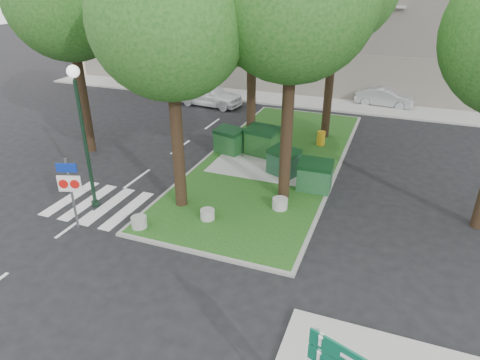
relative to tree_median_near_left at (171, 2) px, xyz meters
The scene contains 19 objects.
ground 7.88m from the tree_median_near_left, 61.12° to the right, with size 120.00×120.00×0.00m, color black.
median_island 9.27m from the tree_median_near_left, 70.64° to the left, with size 6.00×16.00×0.12m, color #184112.
median_kerb 9.28m from the tree_median_near_left, 70.64° to the left, with size 6.30×16.30×0.10m, color gray.
building_sidewalk 17.57m from the tree_median_near_left, 84.94° to the left, with size 42.00×3.00×0.12m, color #999993.
zebra_crossing 7.75m from the tree_median_near_left, 155.64° to the right, with size 5.00×3.00×0.01m, color silver.
tree_median_near_left is the anchor object (origin of this frame).
tree_median_mid 6.53m from the tree_median_near_left, 85.60° to the left, with size 4.80×4.80×9.99m.
dumpster_a 8.56m from the tree_median_near_left, 93.89° to the left, with size 1.55×1.26×1.25m.
dumpster_b 8.79m from the tree_median_near_left, 77.98° to the left, with size 1.70×1.33×1.42m.
dumpster_c 8.20m from the tree_median_near_left, 54.31° to the left, with size 1.57×1.37×1.22m.
dumpster_d 8.47m from the tree_median_near_left, 34.01° to the left, with size 1.39×1.00×1.27m.
bollard_left 7.33m from the tree_median_near_left, 108.49° to the right, with size 0.55×0.55×0.39m, color gray.
bollard_right 7.90m from the tree_median_near_left, 15.10° to the left, with size 0.57×0.57×0.41m, color #9F9E9A.
bollard_mid 7.17m from the tree_median_near_left, 28.29° to the right, with size 0.51×0.51×0.37m, color #999994.
litter_bin 11.17m from the tree_median_near_left, 65.45° to the left, with size 0.41×0.41×0.73m, color #C18F16.
street_lamp 5.24m from the tree_median_near_left, 159.79° to the right, with size 0.43×0.43×5.38m.
traffic_sign_pole 6.83m from the tree_median_near_left, 135.80° to the right, with size 0.77×0.30×2.67m.
car_white 15.30m from the tree_median_near_left, 110.59° to the left, with size 1.81×4.51×1.54m, color white.
car_silver 19.23m from the tree_median_near_left, 69.98° to the left, with size 1.31×3.77×1.24m, color #9B9CA2.
Camera 1 is at (5.76, -10.14, 8.20)m, focal length 32.00 mm.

